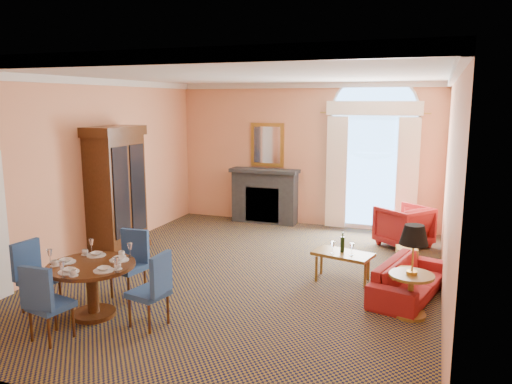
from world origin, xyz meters
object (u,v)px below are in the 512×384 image
(armoire, at_px, (116,193))
(side_table, at_px, (413,259))
(armchair, at_px, (404,226))
(sofa, at_px, (410,279))
(dining_table, at_px, (92,277))
(coffee_table, at_px, (343,255))

(armoire, distance_m, side_table, 5.44)
(armchair, distance_m, side_table, 3.35)
(side_table, bearing_deg, sofa, 93.98)
(dining_table, bearing_deg, coffee_table, 40.69)
(armoire, bearing_deg, side_table, -11.50)
(armchair, distance_m, coffee_table, 2.42)
(armoire, xyz_separation_m, dining_table, (1.39, -2.51, -0.59))
(sofa, xyz_separation_m, coffee_table, (-1.03, 0.30, 0.17))
(armoire, relative_size, sofa, 1.35)
(dining_table, relative_size, sofa, 0.65)
(dining_table, bearing_deg, armchair, 52.73)
(armchair, bearing_deg, coffee_table, 19.52)
(coffee_table, bearing_deg, armoire, -167.37)
(dining_table, distance_m, armchair, 5.97)
(sofa, height_order, armchair, armchair)
(armchair, bearing_deg, dining_table, 0.69)
(sofa, bearing_deg, armchair, 20.20)
(dining_table, height_order, side_table, side_table)
(armoire, height_order, side_table, armoire)
(armchair, height_order, coffee_table, armchair)
(dining_table, xyz_separation_m, armchair, (3.61, 4.75, -0.14))
(dining_table, height_order, sofa, dining_table)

